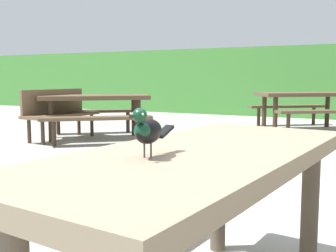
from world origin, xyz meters
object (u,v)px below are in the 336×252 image
(bird_grackle, at_px, (147,130))
(park_bench_side, at_px, (58,110))
(picnic_table_mid_right, at_px, (303,102))
(picnic_table_far_centre, at_px, (95,106))
(picnic_table_foreground, at_px, (201,193))

(bird_grackle, bearing_deg, park_bench_side, 135.71)
(bird_grackle, distance_m, picnic_table_mid_right, 7.37)
(picnic_table_mid_right, height_order, picnic_table_far_centre, same)
(picnic_table_foreground, distance_m, picnic_table_mid_right, 7.11)
(park_bench_side, bearing_deg, picnic_table_foreground, -41.64)
(bird_grackle, height_order, picnic_table_mid_right, bird_grackle)
(picnic_table_far_centre, bearing_deg, bird_grackle, -50.31)
(picnic_table_foreground, height_order, park_bench_side, park_bench_side)
(picnic_table_foreground, relative_size, picnic_table_mid_right, 0.78)
(picnic_table_foreground, height_order, bird_grackle, bird_grackle)
(picnic_table_foreground, xyz_separation_m, bird_grackle, (-0.09, -0.27, 0.29))
(bird_grackle, bearing_deg, picnic_table_foreground, 70.98)
(picnic_table_far_centre, distance_m, park_bench_side, 0.61)
(picnic_table_foreground, bearing_deg, bird_grackle, -109.02)
(picnic_table_foreground, xyz_separation_m, picnic_table_far_centre, (-3.70, 4.07, 0.00))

